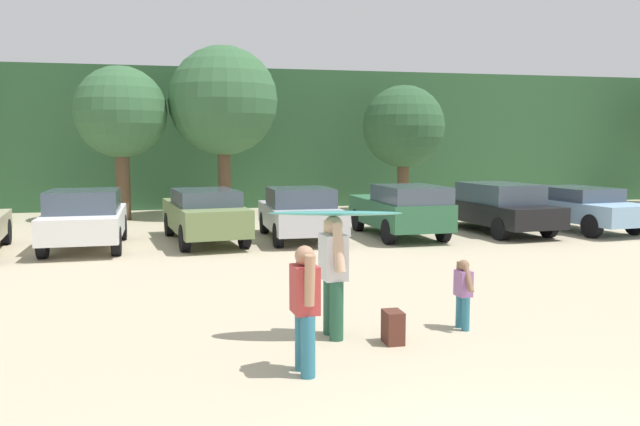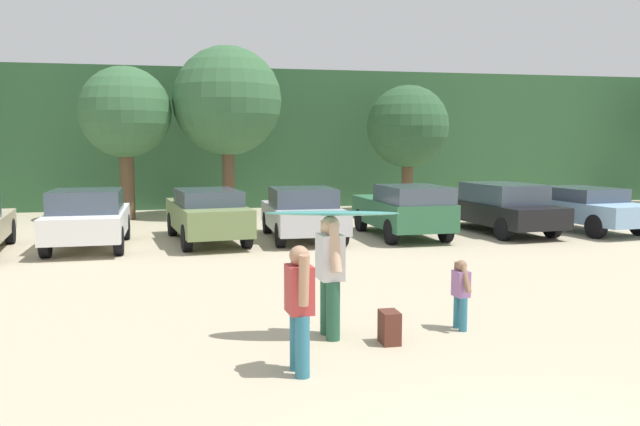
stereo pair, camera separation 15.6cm
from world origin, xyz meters
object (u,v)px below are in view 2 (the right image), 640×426
object	(u,v)px
parked_car_black	(499,207)
parked_car_sky_blue	(580,207)
parked_car_white	(88,218)
backpack_dropped	(389,327)
person_companion	(299,302)
surfboard_teal	(332,213)
person_adult	(330,269)
parked_car_forest_green	(404,209)
person_child	(461,290)
parked_car_olive_green	(207,213)
parked_car_silver	(303,213)

from	to	relation	value
parked_car_black	parked_car_sky_blue	size ratio (longest dim) A/B	0.97
parked_car_white	backpack_dropped	bearing A→B (deg)	-152.28
person_companion	parked_car_black	bearing A→B (deg)	-131.27
parked_car_sky_blue	surfboard_teal	world-z (taller)	surfboard_teal
parked_car_white	backpack_dropped	distance (m)	10.62
parked_car_black	person_adult	xyz separation A→B (m)	(-7.42, -9.36, 0.18)
person_companion	backpack_dropped	xyz separation A→B (m)	(1.40, 0.87, -0.64)
parked_car_forest_green	person_child	distance (m)	9.31
parked_car_sky_blue	person_adult	size ratio (longest dim) A/B	2.89
person_companion	parked_car_sky_blue	bearing A→B (deg)	-139.68
parked_car_olive_green	person_child	size ratio (longest dim) A/B	4.59
parked_car_silver	person_adult	distance (m)	9.34
parked_car_olive_green	person_child	bearing A→B (deg)	-168.18
parked_car_silver	parked_car_forest_green	size ratio (longest dim) A/B	0.97
person_adult	person_child	bearing A→B (deg)	174.83
parked_car_forest_green	person_companion	world-z (taller)	parked_car_forest_green
parked_car_sky_blue	surfboard_teal	bearing A→B (deg)	124.90
person_companion	parked_car_white	bearing A→B (deg)	-73.70
parked_car_olive_green	surfboard_teal	size ratio (longest dim) A/B	2.49
surfboard_teal	parked_car_forest_green	bearing A→B (deg)	-102.33
parked_car_olive_green	person_companion	world-z (taller)	person_companion
parked_car_black	backpack_dropped	size ratio (longest dim) A/B	10.78
parked_car_forest_green	backpack_dropped	bearing A→B (deg)	157.99
parked_car_silver	parked_car_sky_blue	bearing A→B (deg)	-89.83
parked_car_silver	parked_car_sky_blue	world-z (taller)	parked_car_silver
parked_car_white	parked_car_forest_green	distance (m)	8.67
parked_car_white	parked_car_black	distance (m)	11.89
person_adult	person_companion	world-z (taller)	person_adult
parked_car_forest_green	person_adult	distance (m)	9.94
parked_car_olive_green	parked_car_black	size ratio (longest dim) A/B	0.98
person_adult	surfboard_teal	world-z (taller)	surfboard_teal
parked_car_forest_green	backpack_dropped	world-z (taller)	parked_car_forest_green
parked_car_forest_green	parked_car_olive_green	bearing A→B (deg)	85.16
parked_car_olive_green	parked_car_forest_green	distance (m)	5.62
parked_car_silver	parked_car_forest_green	distance (m)	2.94
person_companion	surfboard_teal	distance (m)	1.66
parked_car_silver	parked_car_sky_blue	xyz separation A→B (m)	(8.86, 0.04, -0.02)
parked_car_white	person_child	distance (m)	10.91
parked_car_silver	person_child	world-z (taller)	parked_car_silver
parked_car_sky_blue	person_child	world-z (taller)	parked_car_sky_blue
parked_car_black	person_companion	world-z (taller)	person_companion
parked_car_forest_green	parked_car_sky_blue	bearing A→B (deg)	-88.89
person_child	person_companion	world-z (taller)	person_companion
parked_car_sky_blue	person_companion	size ratio (longest dim) A/B	3.25
parked_car_olive_green	person_adult	size ratio (longest dim) A/B	2.74
parked_car_white	person_companion	size ratio (longest dim) A/B	2.68
parked_car_forest_green	person_child	size ratio (longest dim) A/B	4.08
parked_car_sky_blue	backpack_dropped	xyz separation A→B (m)	(-9.42, -9.75, -0.51)
parked_car_white	parked_car_silver	bearing A→B (deg)	-86.98
parked_car_white	person_child	bearing A→B (deg)	-145.57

